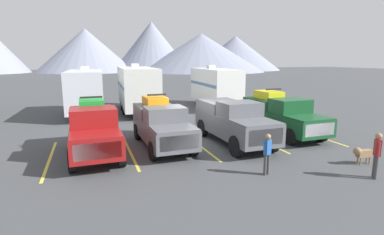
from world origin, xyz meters
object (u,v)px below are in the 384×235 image
pickup_truck_d (281,114)px  pickup_truck_c (233,120)px  pickup_truck_b (161,123)px  camper_trailer_a (86,90)px  pickup_truck_a (94,128)px  camper_trailer_c (215,85)px  person_a (377,153)px  dog (361,153)px  camper_trailer_b (137,87)px  person_b (267,151)px

pickup_truck_d → pickup_truck_c: bearing=-166.2°
pickup_truck_b → pickup_truck_c: (3.52, -0.70, 0.04)m
camper_trailer_a → pickup_truck_a: bearing=-88.4°
camper_trailer_c → person_a: 16.87m
camper_trailer_c → dog: 15.59m
pickup_truck_a → camper_trailer_b: bearing=71.2°
pickup_truck_c → person_b: 4.42m
pickup_truck_a → person_b: 7.49m
dog → pickup_truck_c: bearing=127.1°
pickup_truck_d → camper_trailer_b: camper_trailer_b is taller
person_a → dog: 1.59m
person_b → pickup_truck_c: bearing=80.1°
pickup_truck_c → person_a: (2.70, -5.90, -0.20)m
pickup_truck_a → pickup_truck_b: bearing=8.1°
camper_trailer_b → person_b: bearing=-81.3°
dog → person_b: bearing=176.5°
person_b → pickup_truck_d: bearing=51.0°
pickup_truck_a → camper_trailer_b: size_ratio=0.57×
camper_trailer_a → pickup_truck_c: bearing=-56.5°
camper_trailer_a → person_b: (6.20, -14.87, -1.04)m
person_a → pickup_truck_a: bearing=146.7°
pickup_truck_a → pickup_truck_d: (10.11, 0.59, -0.04)m
pickup_truck_b → pickup_truck_d: size_ratio=0.96×
pickup_truck_a → person_b: pickup_truck_a is taller
camper_trailer_a → person_b: 16.14m
pickup_truck_d → pickup_truck_a: bearing=-176.7°
pickup_truck_a → person_b: size_ratio=3.40×
pickup_truck_d → dog: pickup_truck_d is taller
camper_trailer_a → person_b: size_ratio=5.26×
camper_trailer_b → pickup_truck_d: bearing=-56.7°
pickup_truck_d → camper_trailer_b: 11.93m
pickup_truck_a → camper_trailer_a: camper_trailer_a is taller
pickup_truck_b → pickup_truck_c: size_ratio=0.95×
camper_trailer_c → camper_trailer_b: bearing=-179.0°
camper_trailer_c → person_b: size_ratio=5.35×
pickup_truck_d → camper_trailer_a: bearing=137.1°
pickup_truck_d → camper_trailer_c: size_ratio=0.68×
pickup_truck_a → dog: bearing=-25.6°
pickup_truck_c → camper_trailer_c: size_ratio=0.69×
pickup_truck_a → camper_trailer_b: 11.17m
person_a → person_b: person_a is taller
person_a → person_b: size_ratio=1.08×
person_b → dog: person_b is taller
camper_trailer_a → pickup_truck_b: bearing=-70.7°
person_b → pickup_truck_a: bearing=142.1°
pickup_truck_c → dog: bearing=-52.9°
camper_trailer_b → person_b: 15.36m
pickup_truck_b → person_a: (6.22, -6.60, -0.16)m
camper_trailer_b → dog: 16.81m
pickup_truck_a → camper_trailer_a: size_ratio=0.65×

